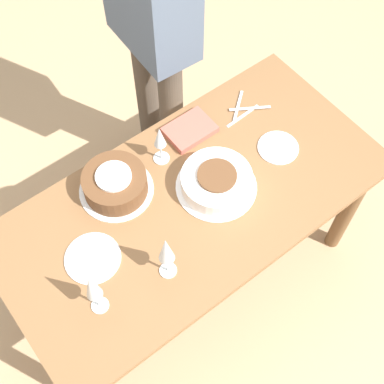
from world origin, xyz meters
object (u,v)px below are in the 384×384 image
cake_center_white (217,182)px  wine_glass_extra (160,139)px  wine_glass_far (92,288)px  wine_glass_near (166,251)px  person_cutting (151,1)px  cake_front_chocolate (115,184)px

cake_center_white → wine_glass_extra: (0.09, -0.23, 0.09)m
wine_glass_far → wine_glass_near: bearing=171.5°
wine_glass_extra → person_cutting: person_cutting is taller
person_cutting → wine_glass_far: bearing=-42.3°
wine_glass_near → wine_glass_far: wine_glass_far is taller
cake_front_chocolate → wine_glass_far: bearing=49.5°
cake_center_white → cake_front_chocolate: (0.30, -0.22, 0.01)m
cake_center_white → wine_glass_far: size_ratio=1.25×
wine_glass_near → person_cutting: (-0.53, -0.82, 0.15)m
wine_glass_near → wine_glass_far: (0.25, -0.04, 0.00)m
cake_front_chocolate → wine_glass_near: bearing=84.2°
cake_front_chocolate → wine_glass_extra: (-0.22, -0.01, 0.08)m
cake_front_chocolate → wine_glass_far: wine_glass_far is taller
cake_front_chocolate → person_cutting: bearing=-138.2°
wine_glass_far → wine_glass_extra: 0.62m
cake_front_chocolate → person_cutting: size_ratio=0.16×
cake_front_chocolate → wine_glass_near: 0.40m
cake_center_white → wine_glass_extra: 0.26m
wine_glass_near → person_cutting: 0.99m
wine_glass_far → cake_center_white: bearing=-168.3°
wine_glass_extra → wine_glass_far: bearing=34.9°
wine_glass_near → wine_glass_extra: wine_glass_near is taller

